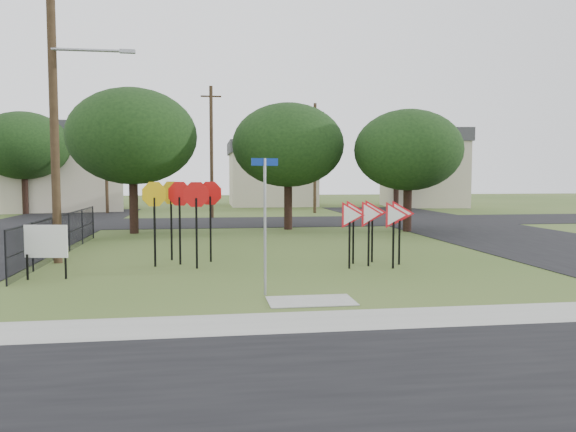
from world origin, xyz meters
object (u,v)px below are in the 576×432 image
object	(u,v)px
yield_sign_cluster	(373,217)
street_name_sign	(265,218)
stop_sign_cluster	(182,203)
info_board	(46,243)

from	to	relation	value
yield_sign_cluster	street_name_sign	bearing A→B (deg)	-134.49
street_name_sign	yield_sign_cluster	size ratio (longest dim) A/B	1.23
street_name_sign	stop_sign_cluster	bearing A→B (deg)	112.86
stop_sign_cluster	yield_sign_cluster	xyz separation A→B (m)	(6.09, -1.18, -0.42)
street_name_sign	stop_sign_cluster	xyz separation A→B (m)	(-2.18, 5.16, 0.12)
info_board	yield_sign_cluster	bearing A→B (deg)	6.03
street_name_sign	yield_sign_cluster	xyz separation A→B (m)	(3.91, 3.98, -0.29)
stop_sign_cluster	info_board	bearing A→B (deg)	-149.01
yield_sign_cluster	info_board	world-z (taller)	yield_sign_cluster
yield_sign_cluster	info_board	bearing A→B (deg)	-173.97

